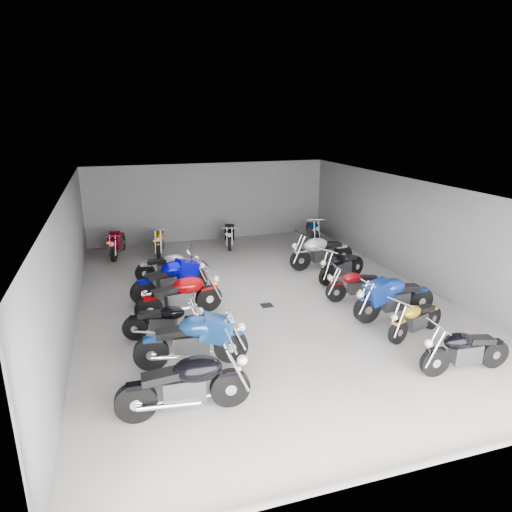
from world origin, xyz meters
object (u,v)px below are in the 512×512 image
object	(u,v)px
motorcycle_right_b	(415,318)
motorcycle_left_f	(168,267)
motorcycle_back_b	(160,241)
motorcycle_left_e	(171,280)
motorcycle_left_a	(186,384)
motorcycle_left_b	(193,341)
motorcycle_left_d	(181,296)
motorcycle_right_e	(341,266)
motorcycle_back_f	(313,230)
drain_grate	(267,305)
motorcycle_right_f	(321,252)
motorcycle_right_a	(465,350)
motorcycle_right_c	(394,298)
motorcycle_left_c	(165,321)
motorcycle_back_d	(230,234)
motorcycle_back_a	(117,243)
motorcycle_right_d	(357,285)

from	to	relation	value
motorcycle_right_b	motorcycle_left_f	bearing A→B (deg)	24.02
motorcycle_back_b	motorcycle_left_e	bearing A→B (deg)	97.66
motorcycle_left_a	motorcycle_left_b	world-z (taller)	motorcycle_left_b
motorcycle_left_d	motorcycle_back_b	bearing A→B (deg)	168.09
motorcycle_left_d	motorcycle_right_e	world-z (taller)	motorcycle_left_d
motorcycle_left_b	motorcycle_back_f	distance (m)	10.59
drain_grate	motorcycle_right_f	xyz separation A→B (m)	(2.84, 2.59, 0.57)
motorcycle_left_f	motorcycle_right_a	bearing A→B (deg)	47.30
motorcycle_left_b	motorcycle_back_b	xyz separation A→B (m)	(0.21, 8.54, -0.08)
motorcycle_left_a	motorcycle_left_d	xyz separation A→B (m)	(0.52, 4.09, -0.01)
drain_grate	motorcycle_left_e	world-z (taller)	motorcycle_left_e
motorcycle_left_b	motorcycle_left_e	xyz separation A→B (m)	(0.05, 3.88, -0.01)
motorcycle_left_f	motorcycle_right_c	distance (m)	6.87
motorcycle_left_e	motorcycle_left_c	bearing A→B (deg)	-27.98
motorcycle_back_f	motorcycle_back_d	bearing A→B (deg)	6.50
motorcycle_right_a	motorcycle_right_c	distance (m)	2.69
motorcycle_left_b	motorcycle_right_c	bearing A→B (deg)	105.15
motorcycle_left_a	motorcycle_back_d	bearing A→B (deg)	163.61
motorcycle_right_f	motorcycle_back_f	distance (m)	3.46
drain_grate	motorcycle_back_a	xyz separation A→B (m)	(-3.82, 6.12, 0.50)
motorcycle_left_f	motorcycle_back_d	xyz separation A→B (m)	(2.86, 3.42, -0.00)
motorcycle_right_f	drain_grate	bearing A→B (deg)	127.56
motorcycle_right_c	motorcycle_right_e	bearing A→B (deg)	-3.60
motorcycle_right_b	motorcycle_back_f	world-z (taller)	motorcycle_back_f
motorcycle_left_c	motorcycle_left_b	bearing A→B (deg)	34.47
motorcycle_left_e	motorcycle_right_e	xyz separation A→B (m)	(5.35, -0.13, -0.07)
motorcycle_back_b	motorcycle_left_b	bearing A→B (deg)	98.25
motorcycle_left_e	motorcycle_back_b	bearing A→B (deg)	160.63
motorcycle_left_d	motorcycle_right_d	distance (m)	4.97
motorcycle_right_d	motorcycle_right_f	distance (m)	2.97
motorcycle_left_f	motorcycle_right_c	world-z (taller)	motorcycle_right_c
motorcycle_right_a	motorcycle_right_b	world-z (taller)	motorcycle_right_a
drain_grate	motorcycle_right_e	size ratio (longest dim) A/B	0.16
motorcycle_left_d	motorcycle_back_b	distance (m)	6.02
drain_grate	motorcycle_left_a	xyz separation A→B (m)	(-2.88, -4.10, 0.56)
motorcycle_left_b	motorcycle_left_e	distance (m)	3.88
motorcycle_left_a	motorcycle_right_b	size ratio (longest dim) A/B	1.30
motorcycle_left_e	motorcycle_right_d	world-z (taller)	motorcycle_left_e
motorcycle_right_e	drain_grate	bearing A→B (deg)	89.06
motorcycle_right_a	motorcycle_back_a	size ratio (longest dim) A/B	0.96
motorcycle_left_e	motorcycle_right_c	size ratio (longest dim) A/B	0.97
motorcycle_right_a	motorcycle_back_a	world-z (taller)	motorcycle_back_a
motorcycle_left_d	motorcycle_left_e	size ratio (longest dim) A/B	1.02
motorcycle_right_f	motorcycle_back_f	size ratio (longest dim) A/B	1.22
motorcycle_left_b	motorcycle_back_a	bearing A→B (deg)	-164.50
drain_grate	motorcycle_left_b	world-z (taller)	motorcycle_left_b
motorcycle_left_f	motorcycle_back_a	distance (m)	3.68
motorcycle_left_a	motorcycle_back_f	distance (m)	12.09
motorcycle_left_e	motorcycle_back_b	distance (m)	4.67
motorcycle_left_c	motorcycle_right_e	world-z (taller)	motorcycle_right_e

